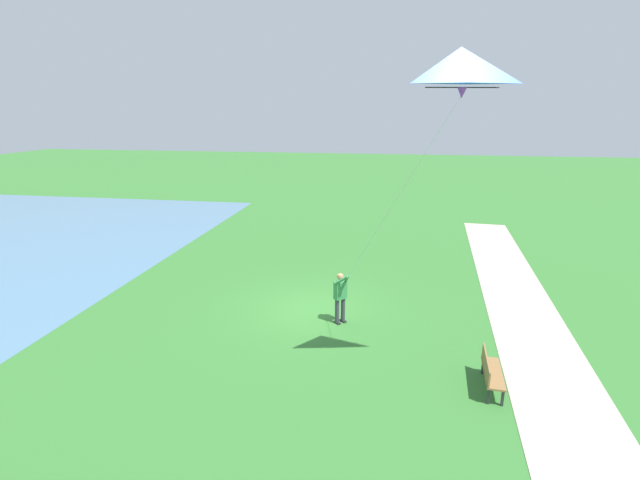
# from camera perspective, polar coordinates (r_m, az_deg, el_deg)

# --- Properties ---
(ground_plane) EXTENTS (120.00, 120.00, 0.00)m
(ground_plane) POSITION_cam_1_polar(r_m,az_deg,el_deg) (16.10, -1.22, -8.85)
(ground_plane) COLOR #33702D
(walkway_path) EXTENTS (4.90, 32.09, 0.02)m
(walkway_path) POSITION_cam_1_polar(r_m,az_deg,el_deg) (14.77, 26.38, -13.07)
(walkway_path) COLOR #B7AD99
(walkway_path) RESTS_ON ground
(person_kite_flyer) EXTENTS (0.58, 0.60, 1.83)m
(person_kite_flyer) POSITION_cam_1_polar(r_m,az_deg,el_deg) (14.77, 2.64, -6.81)
(person_kite_flyer) COLOR #232328
(person_kite_flyer) RESTS_ON ground
(flying_kite) EXTENTS (3.47, 3.14, 6.30)m
(flying_kite) POSITION_cam_1_polar(r_m,az_deg,el_deg) (10.64, 17.27, 19.51)
(flying_kite) COLOR blue
(park_bench_near_walkway) EXTENTS (0.56, 1.53, 0.88)m
(park_bench_near_walkway) POSITION_cam_1_polar(r_m,az_deg,el_deg) (12.50, 20.85, -15.25)
(park_bench_near_walkway) COLOR olive
(park_bench_near_walkway) RESTS_ON ground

